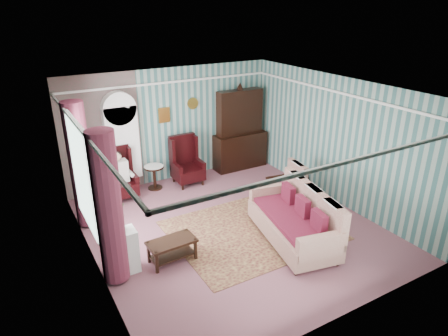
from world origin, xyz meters
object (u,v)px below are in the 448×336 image
bookcase (123,148)px  nest_table (297,177)px  round_side_table (154,177)px  plant_stand (121,252)px  dresser_hutch (240,127)px  coffee_table (172,251)px  wingback_left (119,175)px  sofa (293,216)px  seated_woman (120,176)px  floral_armchair (285,183)px  wingback_right (187,161)px

bookcase → nest_table: bearing=-26.9°
round_side_table → nest_table: size_ratio=1.11×
nest_table → plant_stand: 5.02m
dresser_hutch → coffee_table: 4.76m
round_side_table → wingback_left: bearing=-170.5°
plant_stand → sofa: sofa is taller
dresser_hutch → nest_table: (0.57, -1.82, -0.91)m
seated_woman → coffee_table: size_ratio=1.36×
wingback_left → round_side_table: 0.97m
wingback_left → sofa: 4.19m
coffee_table → sofa: bearing=-13.9°
dresser_hutch → round_side_table: 2.75m
nest_table → floral_armchair: (-0.83, -0.56, 0.23)m
coffee_table → wingback_right: bearing=59.9°
dresser_hutch → seated_woman: (-3.50, -0.27, -0.59)m
wingback_left → floral_armchair: wingback_left is taller
coffee_table → nest_table: bearing=18.5°
wingback_left → sofa: size_ratio=0.56×
wingback_right → floral_armchair: (1.49, -2.11, -0.12)m
bookcase → nest_table: 4.37m
wingback_left → nest_table: (4.07, -1.55, -0.35)m
bookcase → round_side_table: 1.07m
seated_woman → floral_armchair: 3.87m
bookcase → round_side_table: bearing=-20.3°
dresser_hutch → wingback_left: size_ratio=1.89×
seated_woman → plant_stand: (-0.80, -2.75, -0.19)m
bookcase → nest_table: bookcase is taller
floral_armchair → coffee_table: 3.27m
nest_table → coffee_table: size_ratio=0.62×
seated_woman → sofa: bearing=-55.6°
dresser_hutch → plant_stand: size_ratio=2.95×
plant_stand → floral_armchair: floral_armchair is taller
dresser_hutch → wingback_right: 1.86m
nest_table → wingback_right: bearing=146.3°
nest_table → sofa: bearing=-131.8°
bookcase → floral_armchair: 3.95m
round_side_table → coffee_table: (-0.82, -3.04, -0.09)m
bookcase → floral_armchair: bearing=-39.9°
wingback_right → plant_stand: (-2.55, -2.75, -0.22)m
round_side_table → plant_stand: bearing=-120.4°
wingback_right → round_side_table: (-0.85, 0.15, -0.33)m
seated_woman → dresser_hutch: bearing=4.4°
dresser_hutch → wingback_left: (-3.50, -0.27, -0.55)m
dresser_hutch → coffee_table: (-3.42, -3.16, -0.97)m
dresser_hutch → wingback_left: bearing=-175.6°
wingback_left → floral_armchair: bearing=-33.1°
seated_woman → plant_stand: bearing=-106.2°
wingback_right → coffee_table: (-1.67, -2.89, -0.41)m
bookcase → coffee_table: (-0.17, -3.28, -0.91)m
dresser_hutch → nest_table: bearing=-72.6°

